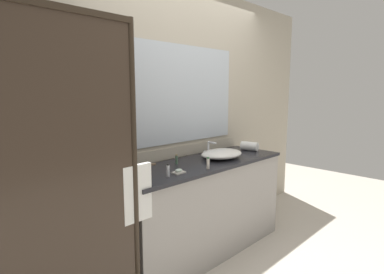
% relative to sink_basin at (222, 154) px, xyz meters
% --- Properties ---
extents(ground_plane, '(8.00, 8.00, 0.00)m').
position_rel_sink_basin_xyz_m(ground_plane, '(-0.24, 0.02, -0.94)').
color(ground_plane, beige).
extents(wall_back_with_mirror, '(4.40, 0.06, 2.60)m').
position_rel_sink_basin_xyz_m(wall_back_with_mirror, '(-0.24, 0.36, 0.36)').
color(wall_back_with_mirror, '#B2A893').
rests_on(wall_back_with_mirror, ground_plane).
extents(vanity_cabinet, '(1.80, 0.58, 0.90)m').
position_rel_sink_basin_xyz_m(vanity_cabinet, '(-0.24, 0.03, -0.49)').
color(vanity_cabinet, '#9E9993').
rests_on(vanity_cabinet, ground_plane).
extents(shower_enclosure, '(1.20, 0.59, 2.00)m').
position_rel_sink_basin_xyz_m(shower_enclosure, '(-1.52, -0.17, 0.08)').
color(shower_enclosure, '#2D2319').
rests_on(shower_enclosure, ground_plane).
extents(sink_basin, '(0.46, 0.35, 0.09)m').
position_rel_sink_basin_xyz_m(sink_basin, '(0.00, 0.00, 0.00)').
color(sink_basin, white).
rests_on(sink_basin, vanity_cabinet).
extents(faucet, '(0.17, 0.12, 0.15)m').
position_rel_sink_basin_xyz_m(faucet, '(0.00, 0.17, 0.00)').
color(faucet, silver).
rests_on(faucet, vanity_cabinet).
extents(soap_dish, '(0.10, 0.07, 0.04)m').
position_rel_sink_basin_xyz_m(soap_dish, '(-0.68, -0.12, -0.03)').
color(soap_dish, silver).
rests_on(soap_dish, vanity_cabinet).
extents(amenity_bottle_conditioner, '(0.02, 0.02, 0.09)m').
position_rel_sink_basin_xyz_m(amenity_bottle_conditioner, '(-0.48, 0.13, -0.00)').
color(amenity_bottle_conditioner, '#4C7056').
rests_on(amenity_bottle_conditioner, vanity_cabinet).
extents(amenity_bottle_body_wash, '(0.02, 0.02, 0.10)m').
position_rel_sink_basin_xyz_m(amenity_bottle_body_wash, '(-0.81, -0.13, 0.00)').
color(amenity_bottle_body_wash, silver).
rests_on(amenity_bottle_body_wash, vanity_cabinet).
extents(amenity_bottle_shampoo, '(0.03, 0.03, 0.10)m').
position_rel_sink_basin_xyz_m(amenity_bottle_shampoo, '(-0.41, -0.19, 0.00)').
color(amenity_bottle_shampoo, silver).
rests_on(amenity_bottle_shampoo, vanity_cabinet).
extents(rolled_towel_near_edge, '(0.14, 0.20, 0.10)m').
position_rel_sink_basin_xyz_m(rolled_towel_near_edge, '(0.52, 0.03, 0.01)').
color(rolled_towel_near_edge, white).
rests_on(rolled_towel_near_edge, vanity_cabinet).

